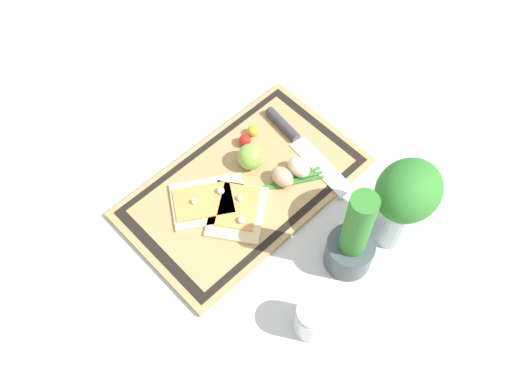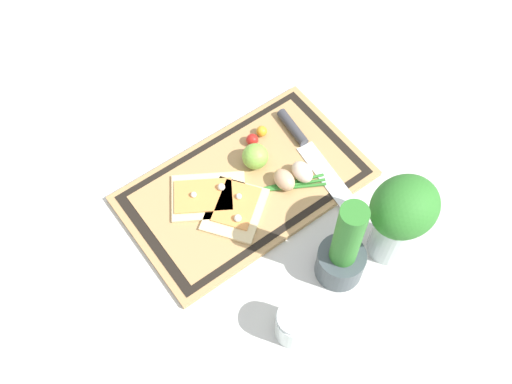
% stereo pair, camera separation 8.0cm
% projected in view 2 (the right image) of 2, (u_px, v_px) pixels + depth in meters
% --- Properties ---
extents(ground_plane, '(6.00, 6.00, 0.00)m').
position_uv_depth(ground_plane, '(246.00, 188.00, 1.30)').
color(ground_plane, silver).
extents(cutting_board, '(0.52, 0.30, 0.02)m').
position_uv_depth(cutting_board, '(246.00, 186.00, 1.29)').
color(cutting_board, tan).
rests_on(cutting_board, ground_plane).
extents(pizza_slice_near, '(0.19, 0.18, 0.02)m').
position_uv_depth(pizza_slice_near, '(208.00, 196.00, 1.26)').
color(pizza_slice_near, beige).
rests_on(pizza_slice_near, cutting_board).
extents(pizza_slice_far, '(0.17, 0.17, 0.02)m').
position_uv_depth(pizza_slice_far, '(235.00, 208.00, 1.25)').
color(pizza_slice_far, beige).
rests_on(pizza_slice_far, cutting_board).
extents(knife, '(0.06, 0.27, 0.02)m').
position_uv_depth(knife, '(302.00, 141.00, 1.33)').
color(knife, silver).
rests_on(knife, cutting_board).
extents(egg_brown, '(0.04, 0.05, 0.04)m').
position_uv_depth(egg_brown, '(284.00, 180.00, 1.27)').
color(egg_brown, tan).
rests_on(egg_brown, cutting_board).
extents(egg_pink, '(0.04, 0.05, 0.04)m').
position_uv_depth(egg_pink, '(302.00, 172.00, 1.28)').
color(egg_pink, beige).
rests_on(egg_pink, cutting_board).
extents(lime, '(0.06, 0.06, 0.06)m').
position_uv_depth(lime, '(255.00, 156.00, 1.29)').
color(lime, '#7FB742').
rests_on(lime, cutting_board).
extents(cherry_tomato_red, '(0.03, 0.03, 0.03)m').
position_uv_depth(cherry_tomato_red, '(252.00, 140.00, 1.33)').
color(cherry_tomato_red, red).
rests_on(cherry_tomato_red, cutting_board).
extents(cherry_tomato_yellow, '(0.02, 0.02, 0.02)m').
position_uv_depth(cherry_tomato_yellow, '(262.00, 131.00, 1.34)').
color(cherry_tomato_yellow, gold).
rests_on(cherry_tomato_yellow, cutting_board).
extents(scallion_bunch, '(0.30, 0.16, 0.01)m').
position_uv_depth(scallion_bunch, '(253.00, 191.00, 1.27)').
color(scallion_bunch, '#2D7528').
rests_on(scallion_bunch, cutting_board).
extents(herb_pot, '(0.09, 0.09, 0.24)m').
position_uv_depth(herb_pot, '(343.00, 253.00, 1.13)').
color(herb_pot, '#3D474C').
rests_on(herb_pot, ground_plane).
extents(sauce_jar, '(0.07, 0.07, 0.09)m').
position_uv_depth(sauce_jar, '(294.00, 325.00, 1.11)').
color(sauce_jar, silver).
rests_on(sauce_jar, ground_plane).
extents(herb_glass, '(0.14, 0.12, 0.22)m').
position_uv_depth(herb_glass, '(401.00, 216.00, 1.11)').
color(herb_glass, silver).
rests_on(herb_glass, ground_plane).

